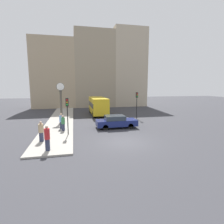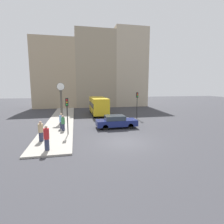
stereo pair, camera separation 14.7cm
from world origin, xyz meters
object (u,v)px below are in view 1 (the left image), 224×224
object	(u,v)px
bus_distant	(98,105)
pedestrian_red_top	(47,138)
pedestrian_green_hoodie	(63,123)
sedan_car	(116,122)
traffic_light_near	(67,108)
street_clock	(61,101)
pedestrian_blue_stripe	(61,121)
pedestrian_tan_coat	(41,132)
traffic_light_far	(137,100)

from	to	relation	value
bus_distant	pedestrian_red_top	distance (m)	16.49
pedestrian_green_hoodie	sedan_car	bearing A→B (deg)	5.77
traffic_light_near	pedestrian_green_hoodie	world-z (taller)	traffic_light_near
street_clock	pedestrian_blue_stripe	bearing A→B (deg)	-86.72
bus_distant	pedestrian_blue_stripe	bearing A→B (deg)	-119.82
pedestrian_tan_coat	pedestrian_blue_stripe	world-z (taller)	pedestrian_tan_coat
sedan_car	pedestrian_blue_stripe	bearing A→B (deg)	176.79
traffic_light_near	traffic_light_far	distance (m)	11.58
pedestrian_blue_stripe	street_clock	bearing A→B (deg)	93.28
traffic_light_near	street_clock	size ratio (longest dim) A/B	0.69
traffic_light_near	street_clock	world-z (taller)	street_clock
traffic_light_far	pedestrian_red_top	xyz separation A→B (m)	(-10.62, -10.82, -1.70)
pedestrian_tan_coat	pedestrian_red_top	bearing A→B (deg)	-70.89
traffic_light_near	traffic_light_far	world-z (taller)	traffic_light_far
traffic_light_near	pedestrian_green_hoodie	bearing A→B (deg)	108.68
bus_distant	traffic_light_far	xyz separation A→B (m)	(4.89, -4.63, 1.12)
traffic_light_near	pedestrian_blue_stripe	size ratio (longest dim) A/B	2.05
traffic_light_far	street_clock	distance (m)	10.32
street_clock	pedestrian_green_hoodie	xyz separation A→B (m)	(0.46, -4.91, -1.78)
traffic_light_near	street_clock	distance (m)	6.52
pedestrian_red_top	traffic_light_far	bearing A→B (deg)	45.52
sedan_car	pedestrian_blue_stripe	world-z (taller)	pedestrian_blue_stripe
traffic_light_far	pedestrian_blue_stripe	bearing A→B (deg)	-156.36
traffic_light_far	pedestrian_blue_stripe	xyz separation A→B (m)	(-10.08, -4.41, -1.76)
street_clock	pedestrian_blue_stripe	xyz separation A→B (m)	(0.23, -4.00, -1.75)
traffic_light_far	street_clock	world-z (taller)	street_clock
bus_distant	pedestrian_blue_stripe	size ratio (longest dim) A/B	4.40
bus_distant	traffic_light_near	distance (m)	12.36
sedan_car	street_clock	xyz separation A→B (m)	(-6.13, 4.34, 2.00)
sedan_car	street_clock	bearing A→B (deg)	144.73
street_clock	bus_distant	bearing A→B (deg)	42.97
pedestrian_tan_coat	bus_distant	bearing A→B (deg)	63.71
pedestrian_green_hoodie	pedestrian_tan_coat	bearing A→B (deg)	-115.73
traffic_light_near	pedestrian_tan_coat	distance (m)	3.14
traffic_light_near	traffic_light_far	bearing A→B (deg)	36.31
bus_distant	traffic_light_far	bearing A→B (deg)	-43.44
street_clock	pedestrian_green_hoodie	world-z (taller)	street_clock
sedan_car	pedestrian_tan_coat	size ratio (longest dim) A/B	2.69
bus_distant	pedestrian_green_hoodie	distance (m)	11.14
bus_distant	traffic_light_far	world-z (taller)	traffic_light_far
sedan_car	bus_distant	bearing A→B (deg)	94.35
sedan_car	pedestrian_tan_coat	world-z (taller)	pedestrian_tan_coat
pedestrian_tan_coat	pedestrian_blue_stripe	bearing A→B (deg)	72.20
sedan_car	pedestrian_green_hoodie	xyz separation A→B (m)	(-5.67, -0.57, 0.22)
sedan_car	bus_distant	size ratio (longest dim) A/B	0.61
pedestrian_red_top	traffic_light_near	bearing A→B (deg)	71.92
bus_distant	pedestrian_blue_stripe	distance (m)	10.45
street_clock	pedestrian_red_top	world-z (taller)	street_clock
sedan_car	street_clock	distance (m)	7.77
pedestrian_green_hoodie	traffic_light_far	bearing A→B (deg)	28.36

